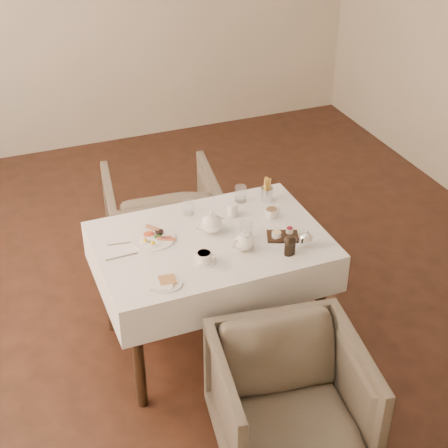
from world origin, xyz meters
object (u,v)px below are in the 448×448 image
armchair_near (290,403)px  teapot_centre (211,222)px  armchair_far (162,220)px  breakfast_plate (153,237)px  table (211,256)px

armchair_near → teapot_centre: (-0.04, 0.97, 0.49)m
armchair_far → breakfast_plate: (-0.28, -0.80, 0.42)m
table → armchair_far: size_ratio=1.67×
armchair_far → teapot_centre: size_ratio=4.36×
teapot_centre → breakfast_plate: bearing=167.7°
table → breakfast_plate: breakfast_plate is taller
breakfast_plate → teapot_centre: (0.33, -0.06, 0.06)m
breakfast_plate → teapot_centre: teapot_centre is taller
armchair_far → breakfast_plate: bearing=78.7°
table → armchair_near: 0.96m
table → armchair_far: table is taller
armchair_near → teapot_centre: teapot_centre is taller
armchair_far → breakfast_plate: breakfast_plate is taller
armchair_near → teapot_centre: 1.09m
table → teapot_centre: teapot_centre is taller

